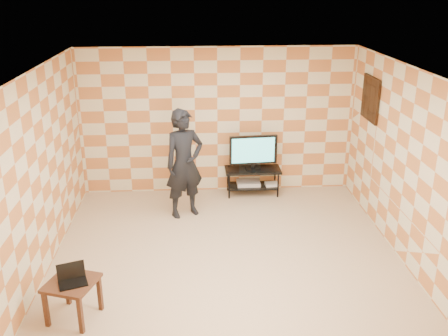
# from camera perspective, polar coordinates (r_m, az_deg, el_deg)

# --- Properties ---
(floor) EXTENTS (5.00, 5.00, 0.00)m
(floor) POSITION_cam_1_polar(r_m,az_deg,el_deg) (7.38, 0.30, -10.05)
(floor) COLOR tan
(floor) RESTS_ON ground
(wall_back) EXTENTS (5.00, 0.02, 2.70)m
(wall_back) POSITION_cam_1_polar(r_m,az_deg,el_deg) (9.16, -0.76, 5.36)
(wall_back) COLOR beige
(wall_back) RESTS_ON ground
(wall_front) EXTENTS (5.00, 0.02, 2.70)m
(wall_front) POSITION_cam_1_polar(r_m,az_deg,el_deg) (4.55, 2.53, -11.46)
(wall_front) COLOR beige
(wall_front) RESTS_ON ground
(wall_left) EXTENTS (0.02, 5.00, 2.70)m
(wall_left) POSITION_cam_1_polar(r_m,az_deg,el_deg) (7.08, -20.31, -0.65)
(wall_left) COLOR beige
(wall_left) RESTS_ON ground
(wall_right) EXTENTS (0.02, 5.00, 2.70)m
(wall_right) POSITION_cam_1_polar(r_m,az_deg,el_deg) (7.38, 20.06, 0.25)
(wall_right) COLOR beige
(wall_right) RESTS_ON ground
(ceiling) EXTENTS (5.00, 5.00, 0.02)m
(ceiling) POSITION_cam_1_polar(r_m,az_deg,el_deg) (6.43, 0.35, 11.11)
(ceiling) COLOR white
(ceiling) RESTS_ON wall_back
(wall_art) EXTENTS (0.04, 0.72, 0.72)m
(wall_art) POSITION_cam_1_polar(r_m,az_deg,el_deg) (8.59, 16.40, 7.61)
(wall_art) COLOR black
(wall_art) RESTS_ON wall_right
(tv_stand) EXTENTS (1.03, 0.46, 0.50)m
(tv_stand) POSITION_cam_1_polar(r_m,az_deg,el_deg) (9.28, 3.30, -0.87)
(tv_stand) COLOR black
(tv_stand) RESTS_ON floor
(tv) EXTENTS (0.88, 0.19, 0.64)m
(tv) POSITION_cam_1_polar(r_m,az_deg,el_deg) (9.11, 3.36, 1.98)
(tv) COLOR black
(tv) RESTS_ON tv_stand
(dvd_player) EXTENTS (0.43, 0.31, 0.07)m
(dvd_player) POSITION_cam_1_polar(r_m,az_deg,el_deg) (9.36, 2.80, -1.72)
(dvd_player) COLOR silver
(dvd_player) RESTS_ON tv_stand
(game_console) EXTENTS (0.26, 0.20, 0.05)m
(game_console) POSITION_cam_1_polar(r_m,az_deg,el_deg) (9.36, 5.46, -1.85)
(game_console) COLOR silver
(game_console) RESTS_ON tv_stand
(side_table) EXTENTS (0.68, 0.68, 0.50)m
(side_table) POSITION_cam_1_polar(r_m,az_deg,el_deg) (6.23, -16.98, -12.98)
(side_table) COLOR #3D2114
(side_table) RESTS_ON floor
(laptop) EXTENTS (0.38, 0.34, 0.21)m
(laptop) POSITION_cam_1_polar(r_m,az_deg,el_deg) (6.14, -16.97, -11.96)
(laptop) COLOR black
(laptop) RESTS_ON side_table
(person) EXTENTS (0.80, 0.69, 1.85)m
(person) POSITION_cam_1_polar(r_m,az_deg,el_deg) (8.28, -4.56, 0.49)
(person) COLOR black
(person) RESTS_ON floor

